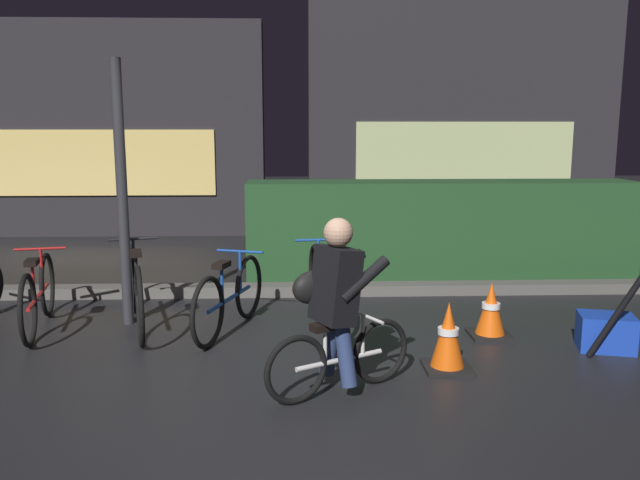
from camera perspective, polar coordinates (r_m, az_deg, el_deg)
ground_plane at (r=5.15m, az=-2.00°, el=-11.09°), size 40.00×40.00×0.00m
sidewalk_curb at (r=7.23m, az=-2.08°, el=-4.40°), size 12.00×0.24×0.12m
hedge_row at (r=8.21m, az=10.55°, el=0.97°), size 4.80×0.70×1.19m
storefront_left at (r=11.77m, az=-18.51°, el=9.13°), size 5.43×0.54×3.61m
storefront_right at (r=12.41m, az=12.48°, el=12.19°), size 5.66×0.54×4.81m
street_post at (r=6.25m, az=-17.05°, el=3.83°), size 0.10×0.10×2.46m
parked_bike_left_mid at (r=6.49m, az=-23.60°, el=-4.45°), size 0.46×1.55×0.73m
parked_bike_center_left at (r=6.21m, az=-15.87°, el=-4.27°), size 0.57×1.70×0.81m
parked_bike_center_right at (r=5.95m, az=-7.96°, el=-5.00°), size 0.56×1.49×0.71m
parked_bike_right_mid at (r=6.12m, az=0.26°, el=-4.23°), size 0.46×1.68×0.77m
traffic_cone_near at (r=5.11m, az=11.23°, el=-8.41°), size 0.36×0.36×0.54m
traffic_cone_far at (r=5.97m, az=14.83°, el=-6.06°), size 0.36×0.36×0.49m
blue_crate at (r=5.98m, az=23.90°, el=-7.44°), size 0.50×0.42×0.30m
cyclist at (r=4.48m, az=1.33°, el=-5.85°), size 1.06×0.62×1.25m
closed_umbrella at (r=5.68m, az=24.79°, el=-5.86°), size 0.41×0.21×0.78m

